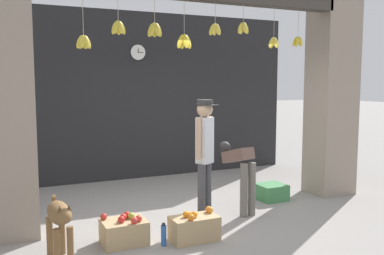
{
  "coord_description": "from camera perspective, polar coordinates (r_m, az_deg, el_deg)",
  "views": [
    {
      "loc": [
        -2.65,
        -5.37,
        1.95
      ],
      "look_at": [
        0.0,
        0.41,
        1.25
      ],
      "focal_mm": 40.0,
      "sensor_mm": 36.0,
      "label": 1
    }
  ],
  "objects": [
    {
      "name": "ground_plane",
      "position": [
        6.3,
        1.61,
        -11.78
      ],
      "size": [
        60.0,
        60.0,
        0.0
      ],
      "primitive_type": "plane",
      "color": "gray"
    },
    {
      "name": "shop_back_wall",
      "position": [
        8.61,
        -6.71,
        4.2
      ],
      "size": [
        6.46,
        0.12,
        3.29
      ],
      "primitive_type": "cube",
      "color": "#232326",
      "rests_on": "ground_plane"
    },
    {
      "name": "shop_pillar_left",
      "position": [
        5.68,
        -23.89,
        2.68
      ],
      "size": [
        0.7,
        0.6,
        3.29
      ],
      "primitive_type": "cube",
      "color": "gray",
      "rests_on": "ground_plane"
    },
    {
      "name": "shop_pillar_right",
      "position": [
        7.72,
        18.08,
        3.7
      ],
      "size": [
        0.7,
        0.6,
        3.29
      ],
      "primitive_type": "cube",
      "color": "gray",
      "rests_on": "ground_plane"
    },
    {
      "name": "dog",
      "position": [
        4.85,
        -17.26,
        -11.55
      ],
      "size": [
        0.26,
        0.82,
        0.71
      ],
      "rotation": [
        0.0,
        0.0,
        -1.51
      ],
      "color": "brown",
      "rests_on": "ground_plane"
    },
    {
      "name": "shopkeeper",
      "position": [
        5.81,
        1.7,
        -3.08
      ],
      "size": [
        0.32,
        0.31,
        1.7
      ],
      "rotation": [
        0.0,
        0.0,
        3.64
      ],
      "color": "#424247",
      "rests_on": "ground_plane"
    },
    {
      "name": "worker_stooping",
      "position": [
        6.37,
        6.39,
        -5.37
      ],
      "size": [
        0.27,
        0.78,
        1.01
      ],
      "rotation": [
        0.0,
        0.0,
        0.07
      ],
      "color": "#6B665B",
      "rests_on": "ground_plane"
    },
    {
      "name": "fruit_crate_oranges",
      "position": [
        5.37,
        0.32,
        -13.2
      ],
      "size": [
        0.58,
        0.33,
        0.38
      ],
      "color": "tan",
      "rests_on": "ground_plane"
    },
    {
      "name": "fruit_crate_apples",
      "position": [
        5.34,
        -9.04,
        -13.46
      ],
      "size": [
        0.52,
        0.42,
        0.36
      ],
      "color": "tan",
      "rests_on": "ground_plane"
    },
    {
      "name": "produce_box_green",
      "position": [
        7.21,
        10.53,
        -8.46
      ],
      "size": [
        0.44,
        0.41,
        0.26
      ],
      "primitive_type": "cube",
      "color": "#42844C",
      "rests_on": "ground_plane"
    },
    {
      "name": "water_bottle",
      "position": [
        5.23,
        -3.8,
        -14.13
      ],
      "size": [
        0.07,
        0.07,
        0.28
      ],
      "color": "#2D60AD",
      "rests_on": "ground_plane"
    },
    {
      "name": "wall_clock",
      "position": [
        8.53,
        -7.22,
        9.91
      ],
      "size": [
        0.31,
        0.03,
        0.31
      ],
      "color": "black"
    }
  ]
}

